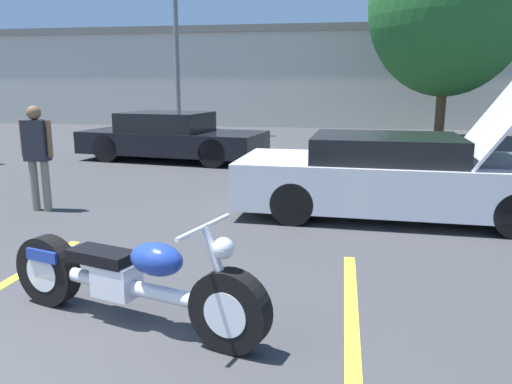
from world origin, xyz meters
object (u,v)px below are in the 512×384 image
tree_background (449,4)px  parked_car_left_row (172,137)px  show_car_hood_open (399,176)px  spectator_by_show_car (37,150)px  light_pole (178,24)px  motorcycle (129,280)px

tree_background → parked_car_left_row: (-7.50, -5.39, -3.80)m
show_car_hood_open → spectator_by_show_car: bearing=-171.1°
tree_background → show_car_hood_open: tree_background is taller
spectator_by_show_car → light_pole: bearing=97.1°
light_pole → show_car_hood_open: (6.81, -10.60, -3.41)m
light_pole → motorcycle: bearing=-73.5°
parked_car_left_row → motorcycle: bearing=-65.0°
show_car_hood_open → spectator_by_show_car: 5.45m
show_car_hood_open → spectator_by_show_car: show_car_hood_open is taller
motorcycle → spectator_by_show_car: spectator_by_show_car is taller
motorcycle → spectator_by_show_car: bearing=147.6°
light_pole → spectator_by_show_car: 11.70m
motorcycle → parked_car_left_row: (-2.64, 8.63, 0.20)m
motorcycle → light_pole: bearing=122.8°
tree_background → motorcycle: bearing=-109.1°
show_car_hood_open → motorcycle: bearing=-120.1°
parked_car_left_row → spectator_by_show_car: (-0.27, -5.33, 0.37)m
tree_background → motorcycle: (-4.86, -14.02, -4.00)m
tree_background → spectator_by_show_car: 13.68m
show_car_hood_open → spectator_by_show_car: (-5.41, -0.61, 0.35)m
show_car_hood_open → tree_background: bearing=79.3°
parked_car_left_row → tree_background: bearing=43.8°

